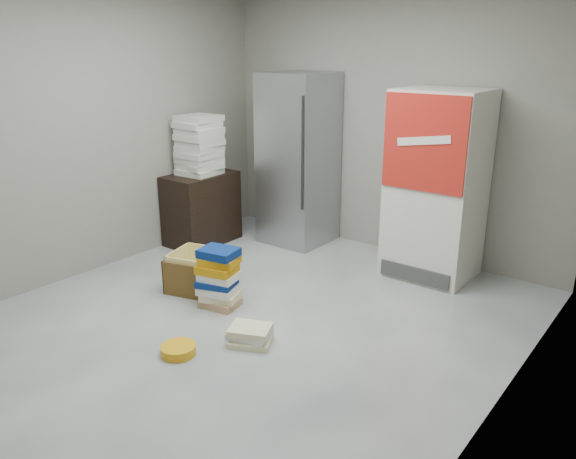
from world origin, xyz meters
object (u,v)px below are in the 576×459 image
at_px(wood_shelf, 202,208).
at_px(steel_fridge, 298,160).
at_px(phonebook_stack_main, 219,278).
at_px(cardboard_box, 197,274).
at_px(coke_cooler, 436,185).

bearing_deg(wood_shelf, steel_fridge, 41.31).
height_order(steel_fridge, phonebook_stack_main, steel_fridge).
distance_m(phonebook_stack_main, cardboard_box, 0.46).
xyz_separation_m(steel_fridge, phonebook_stack_main, (0.51, -1.83, -0.68)).
height_order(coke_cooler, cardboard_box, coke_cooler).
distance_m(coke_cooler, wood_shelf, 2.63).
bearing_deg(wood_shelf, phonebook_stack_main, -39.23).
bearing_deg(coke_cooler, steel_fridge, 179.82).
relative_size(phonebook_stack_main, cardboard_box, 0.95).
bearing_deg(wood_shelf, cardboard_box, -46.35).
height_order(phonebook_stack_main, cardboard_box, phonebook_stack_main).
xyz_separation_m(wood_shelf, phonebook_stack_main, (1.34, -1.10, -0.13)).
bearing_deg(phonebook_stack_main, coke_cooler, 43.55).
relative_size(steel_fridge, phonebook_stack_main, 3.57).
relative_size(wood_shelf, cardboard_box, 1.43).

